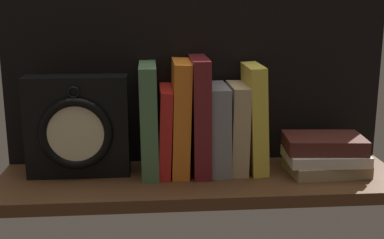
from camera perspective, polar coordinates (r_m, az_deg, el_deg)
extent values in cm
cube|color=#4C2D19|center=(108.27, 1.03, -6.97)|extent=(84.56, 24.67, 2.50)
cube|color=black|center=(114.49, 0.47, 4.39)|extent=(84.56, 1.20, 36.86)
cube|color=#476B44|center=(107.61, -4.84, 0.03)|extent=(3.75, 14.53, 23.29)
cube|color=red|center=(108.26, -3.07, -1.21)|extent=(3.22, 13.77, 18.38)
cube|color=orange|center=(107.72, -1.31, 0.25)|extent=(4.25, 13.45, 23.93)
cube|color=maroon|center=(107.94, 0.74, 0.47)|extent=(3.84, 14.65, 24.55)
cube|color=gray|center=(109.12, 2.89, -1.00)|extent=(4.47, 13.04, 18.67)
cube|color=tan|center=(109.73, 5.05, -0.92)|extent=(3.86, 12.01, 18.78)
cube|color=gold|center=(109.93, 7.02, 0.16)|extent=(4.52, 12.27, 22.98)
cube|color=black|center=(108.59, -12.65, -0.72)|extent=(21.07, 6.10, 21.07)
torus|color=black|center=(105.46, -12.87, -1.56)|extent=(14.98, 1.84, 14.98)
cylinder|color=beige|center=(105.46, -12.87, -1.56)|extent=(12.09, 0.60, 12.09)
cube|color=black|center=(104.60, -12.89, -0.86)|extent=(0.52, 0.30, 2.97)
cube|color=black|center=(105.59, -12.73, -2.87)|extent=(0.73, 0.30, 4.74)
torus|color=black|center=(103.99, -13.09, 3.01)|extent=(2.44, 0.44, 2.44)
cube|color=#9E8966|center=(113.43, 14.71, -5.09)|extent=(16.76, 12.12, 2.60)
cube|color=beige|center=(112.38, 14.64, -3.97)|extent=(16.94, 11.91, 2.23)
cube|color=#471E19|center=(112.14, 14.53, -2.57)|extent=(17.33, 12.24, 3.13)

